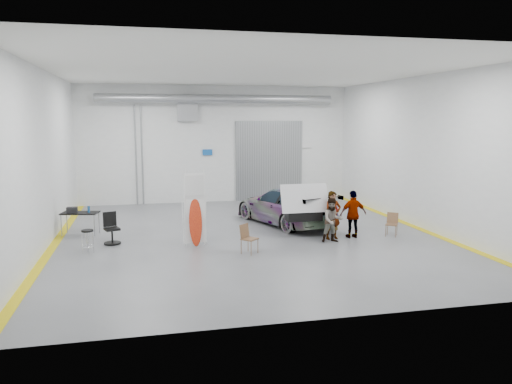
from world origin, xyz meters
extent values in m
plane|color=slate|center=(0.00, 0.00, 0.00)|extent=(16.00, 16.00, 0.00)
cube|color=silver|center=(-7.00, 0.00, 3.00)|extent=(0.02, 16.00, 6.00)
cube|color=silver|center=(7.00, 0.00, 3.00)|extent=(0.02, 16.00, 6.00)
cube|color=silver|center=(0.00, 8.00, 3.00)|extent=(14.00, 0.02, 6.00)
cube|color=silver|center=(0.00, -8.00, 3.00)|extent=(14.00, 0.02, 6.00)
cube|color=white|center=(0.00, 0.00, 6.00)|extent=(14.00, 16.00, 0.02)
cube|color=#909499|center=(2.80, 7.92, 2.10)|extent=(3.60, 0.12, 4.20)
cube|color=gray|center=(-1.50, 7.92, 4.80)|extent=(1.00, 0.50, 1.20)
cylinder|color=gray|center=(0.00, 7.40, 5.30)|extent=(11.90, 0.44, 0.44)
cube|color=#1555AB|center=(-0.50, 7.92, 2.60)|extent=(0.50, 0.04, 0.30)
cube|color=white|center=(4.80, 7.92, 2.90)|extent=(0.70, 0.04, 0.25)
cylinder|color=gray|center=(-3.80, 7.92, 2.50)|extent=(0.08, 0.08, 5.00)
cylinder|color=gray|center=(-4.10, 7.92, 2.50)|extent=(0.08, 0.08, 5.00)
cube|color=#D3BD0B|center=(-6.85, 0.00, 0.01)|extent=(0.30, 16.00, 0.01)
cube|color=#D3BD0B|center=(6.85, 0.00, 0.01)|extent=(0.30, 16.00, 0.01)
imported|color=silver|center=(1.91, 1.77, 0.76)|extent=(3.68, 5.62, 1.51)
imported|color=brown|center=(2.86, -1.14, 0.88)|extent=(0.68, 0.49, 1.75)
imported|color=slate|center=(2.68, -1.59, 0.79)|extent=(0.78, 0.61, 1.58)
imported|color=#A06C35|center=(3.66, -1.14, 0.88)|extent=(1.03, 0.44, 1.75)
cube|color=white|center=(-2.10, -1.00, 0.89)|extent=(0.75, 0.10, 1.59)
ellipsoid|color=#F44A15|center=(-2.10, -1.07, 0.84)|extent=(0.46, 0.25, 1.68)
cube|color=white|center=(-2.10, -1.02, 2.08)|extent=(0.73, 0.09, 0.84)
cylinder|color=white|center=(-2.41, -1.00, 1.33)|extent=(0.02, 0.02, 2.66)
cylinder|color=white|center=(-1.79, -1.00, 1.33)|extent=(0.02, 0.02, 2.66)
cube|color=brown|center=(-0.48, -2.41, 0.49)|extent=(0.63, 0.62, 0.04)
cube|color=brown|center=(-0.48, -2.21, 0.73)|extent=(0.39, 0.38, 0.43)
cube|color=brown|center=(5.17, -1.21, 0.44)|extent=(0.56, 0.56, 0.04)
cube|color=brown|center=(5.17, -1.03, 0.66)|extent=(0.38, 0.31, 0.39)
cylinder|color=black|center=(-5.58, -1.27, 0.76)|extent=(0.38, 0.38, 0.06)
torus|color=silver|center=(-5.58, -1.27, 0.24)|extent=(0.40, 0.40, 0.02)
cylinder|color=gray|center=(-6.74, 1.33, 0.40)|extent=(0.03, 0.03, 0.80)
cylinder|color=gray|center=(-5.52, 1.33, 0.40)|extent=(0.03, 0.03, 0.80)
cylinder|color=gray|center=(-6.74, 1.89, 0.40)|extent=(0.03, 0.03, 0.80)
cylinder|color=gray|center=(-5.52, 1.89, 0.40)|extent=(0.03, 0.03, 0.80)
cube|color=black|center=(-6.13, 1.61, 0.83)|extent=(1.45, 0.95, 0.04)
cylinder|color=#185090|center=(-5.80, 1.50, 0.97)|extent=(0.09, 0.09, 0.25)
cube|color=black|center=(-6.41, 1.67, 0.95)|extent=(0.39, 0.25, 0.20)
cylinder|color=black|center=(-4.89, -0.17, 0.04)|extent=(0.58, 0.58, 0.04)
cylinder|color=black|center=(-4.89, -0.17, 0.29)|extent=(0.06, 0.06, 0.50)
cube|color=black|center=(-4.89, -0.17, 0.54)|extent=(0.61, 0.61, 0.07)
cube|color=black|center=(-4.89, 0.06, 0.85)|extent=(0.45, 0.21, 0.52)
cube|color=silver|center=(1.91, -0.59, 1.53)|extent=(1.76, 1.07, 0.04)
camera|label=1|loc=(-3.74, -17.75, 4.34)|focal=35.00mm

